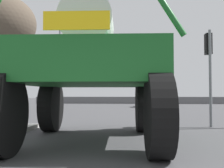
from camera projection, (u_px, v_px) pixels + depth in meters
The scene contains 7 objects.
ground_plane at pixel (125, 111), 19.28m from camera, with size 120.00×120.00×0.00m, color #424244.
oversize_sprayer at pixel (90, 72), 7.01m from camera, with size 4.18×5.56×3.95m.
sedan_ahead at pixel (152, 100), 24.98m from camera, with size 2.28×4.28×1.52m.
traffic_signal_near_right at pixel (209, 56), 10.18m from camera, with size 0.24×0.54×3.80m.
streetlight_far_left at pixel (61, 55), 24.22m from camera, with size 1.81×0.24×8.99m.
bare_tree_left at pixel (3, 24), 16.28m from camera, with size 4.08×4.08×7.50m.
roadside_barrier at pixel (128, 100), 33.52m from camera, with size 24.73×0.24×0.90m, color #59595B.
Camera 1 is at (0.54, -1.36, 1.29)m, focal length 41.19 mm.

